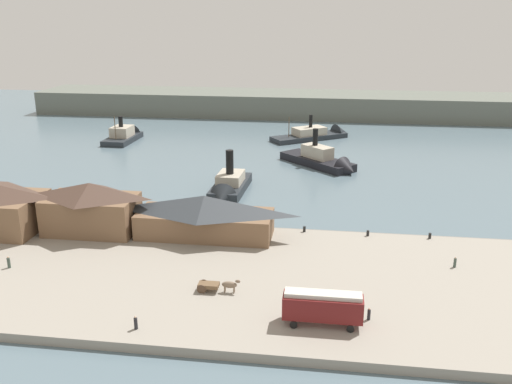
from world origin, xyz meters
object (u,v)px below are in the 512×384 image
ferry_shed_west_terminal (205,215)px  mooring_post_west (430,236)px  pedestrian_near_east_shed (369,314)px  ferry_outer_harbor (319,134)px  ferry_approaching_west (228,187)px  ferry_shed_central_terminal (91,207)px  mooring_post_center_east (368,233)px  pedestrian_near_west_shed (455,262)px  ferry_approaching_east (325,162)px  street_tram (323,306)px  pedestrian_near_cart (9,263)px  ferry_moored_west (125,135)px  pedestrian_by_tram (136,323)px  horse_cart (216,285)px  mooring_post_east (304,229)px

ferry_shed_west_terminal → mooring_post_west: ferry_shed_west_terminal is taller
pedestrian_near_east_shed → ferry_outer_harbor: (-8.83, 103.63, -0.75)m
pedestrian_near_east_shed → ferry_approaching_west: ferry_approaching_west is taller
ferry_shed_central_terminal → ferry_shed_west_terminal: 18.80m
mooring_post_center_east → pedestrian_near_west_shed: bearing=-40.9°
pedestrian_near_west_shed → ferry_outer_harbor: (-21.69, 87.60, -0.77)m
mooring_post_center_east → ferry_approaching_east: (-7.81, 44.98, -0.17)m
street_tram → pedestrian_near_cart: street_tram is taller
ferry_shed_central_terminal → ferry_moored_west: size_ratio=0.89×
ferry_shed_west_terminal → pedestrian_near_east_shed: bearing=-42.4°
pedestrian_by_tram → ferry_moored_west: bearing=111.2°
horse_cart → pedestrian_near_west_shed: horse_cart is taller
ferry_approaching_east → ferry_moored_west: bearing=159.0°
horse_cart → ferry_moored_west: size_ratio=0.33×
ferry_approaching_east → pedestrian_near_west_shed: bearing=-70.6°
pedestrian_by_tram → ferry_approaching_east: ferry_approaching_east is taller
ferry_shed_west_terminal → mooring_post_east: (15.81, 3.79, -3.00)m
ferry_shed_central_terminal → mooring_post_center_east: size_ratio=16.52×
pedestrian_near_west_shed → mooring_post_east: (-21.88, 10.41, -0.27)m
mooring_post_east → ferry_shed_west_terminal: bearing=-166.5°
mooring_post_center_east → street_tram: bearing=-103.4°
pedestrian_near_west_shed → pedestrian_near_east_shed: size_ratio=1.02×
street_tram → ferry_approaching_west: (-20.32, 49.60, -2.10)m
mooring_post_east → ferry_moored_west: 87.26m
mooring_post_west → mooring_post_center_east: size_ratio=1.00×
pedestrian_by_tram → ferry_shed_west_terminal: bearing=86.7°
pedestrian_near_west_shed → mooring_post_west: size_ratio=1.74×
pedestrian_by_tram → ferry_moored_west: (-38.43, 99.20, -0.54)m
mooring_post_west → ferry_approaching_east: ferry_approaching_east is taller
ferry_shed_west_terminal → pedestrian_by_tram: size_ratio=13.22×
pedestrian_by_tram → mooring_post_center_east: bearing=48.9°
mooring_post_west → ferry_approaching_west: ferry_approaching_west is taller
pedestrian_near_east_shed → mooring_post_west: size_ratio=1.70×
pedestrian_near_cart → ferry_approaching_west: ferry_approaching_west is taller
ferry_shed_west_terminal → pedestrian_near_west_shed: 38.36m
ferry_shed_central_terminal → mooring_post_west: size_ratio=16.52×
pedestrian_near_east_shed → mooring_post_center_east: 26.12m
ferry_shed_central_terminal → pedestrian_near_west_shed: bearing=-5.9°
ferry_shed_west_terminal → ferry_approaching_east: bearing=69.3°
pedestrian_by_tram → pedestrian_near_west_shed: 44.93m
ferry_shed_central_terminal → mooring_post_east: size_ratio=16.52×
ferry_shed_west_terminal → pedestrian_near_west_shed: ferry_shed_west_terminal is taller
mooring_post_center_east → ferry_outer_harbor: size_ratio=0.04×
ferry_outer_harbor → ferry_moored_west: 56.97m
horse_cart → ferry_approaching_east: bearing=79.3°
street_tram → pedestrian_near_west_shed: 25.59m
street_tram → mooring_post_east: (-3.61, 28.25, -1.97)m
mooring_post_center_east → ferry_approaching_west: (-26.99, 21.70, -0.13)m
ferry_moored_west → mooring_post_center_east: bearing=-45.5°
pedestrian_by_tram → pedestrian_near_east_shed: bearing=12.2°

